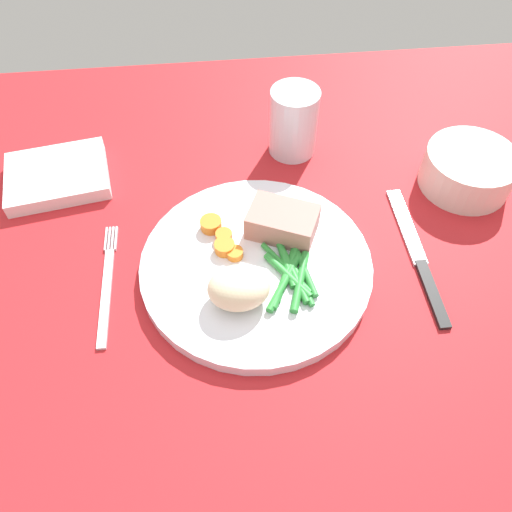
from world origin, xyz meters
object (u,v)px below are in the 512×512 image
(meat_portion, at_px, (283,222))
(knife, at_px, (418,257))
(water_glass, at_px, (293,126))
(napkin, at_px, (57,176))
(salad_bowl, at_px, (469,168))
(dinner_plate, at_px, (256,266))
(fork, at_px, (107,283))

(meat_portion, relative_size, knife, 0.38)
(water_glass, xyz_separation_m, napkin, (-0.32, -0.03, -0.03))
(water_glass, bearing_deg, salad_bowl, -23.56)
(dinner_plate, relative_size, napkin, 2.04)
(knife, distance_m, salad_bowl, 0.15)
(dinner_plate, height_order, water_glass, water_glass)
(fork, distance_m, knife, 0.36)
(meat_portion, xyz_separation_m, knife, (0.16, -0.04, -0.03))
(knife, bearing_deg, napkin, 155.93)
(dinner_plate, relative_size, fork, 1.59)
(water_glass, distance_m, salad_bowl, 0.23)
(dinner_plate, distance_m, knife, 0.19)
(napkin, bearing_deg, fork, -66.67)
(dinner_plate, bearing_deg, meat_portion, 49.40)
(dinner_plate, xyz_separation_m, napkin, (-0.25, 0.17, 0.00))
(knife, xyz_separation_m, salad_bowl, (0.10, 0.11, 0.03))
(fork, bearing_deg, meat_portion, 10.97)
(fork, distance_m, water_glass, 0.32)
(salad_bowl, distance_m, napkin, 0.54)
(dinner_plate, xyz_separation_m, knife, (0.19, -0.00, -0.01))
(knife, height_order, salad_bowl, salad_bowl)
(salad_bowl, relative_size, napkin, 0.90)
(fork, relative_size, napkin, 1.28)
(napkin, bearing_deg, knife, -21.97)
(water_glass, bearing_deg, napkin, -174.49)
(salad_bowl, bearing_deg, water_glass, 156.44)
(knife, height_order, water_glass, water_glass)
(meat_portion, bearing_deg, dinner_plate, -130.60)
(fork, xyz_separation_m, salad_bowl, (0.46, 0.11, 0.03))
(knife, xyz_separation_m, napkin, (-0.44, 0.18, 0.01))
(knife, height_order, napkin, napkin)
(meat_portion, distance_m, water_glass, 0.17)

